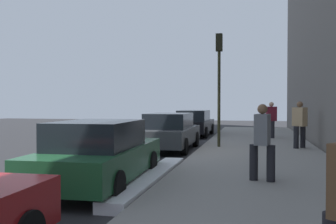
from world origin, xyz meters
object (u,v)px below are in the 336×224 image
pedestrian_grey_coat (262,140)px  pedestrian_tan_coat (300,123)px  traffic_light_pole (219,71)px  pedestrian_burgundy_coat (271,119)px  parked_car_green (100,153)px  parked_car_charcoal (170,132)px  parked_car_black (194,123)px

pedestrian_grey_coat → pedestrian_tan_coat: 6.95m
traffic_light_pole → pedestrian_burgundy_coat: bearing=-26.5°
parked_car_green → pedestrian_tan_coat: (7.48, -5.21, 0.37)m
parked_car_charcoal → pedestrian_tan_coat: bearing=-83.8°
parked_car_charcoal → traffic_light_pole: 3.18m
parked_car_green → traffic_light_pole: bearing=-15.8°
parked_car_black → parked_car_charcoal: bearing=-179.5°
parked_car_green → pedestrian_grey_coat: bearing=-78.9°
parked_car_black → pedestrian_grey_coat: size_ratio=2.73×
pedestrian_burgundy_coat → pedestrian_grey_coat: size_ratio=1.06×
parked_car_charcoal → pedestrian_tan_coat: size_ratio=2.52×
parked_car_charcoal → pedestrian_grey_coat: size_ratio=2.67×
pedestrian_tan_coat → traffic_light_pole: 3.79m
pedestrian_burgundy_coat → parked_car_green: bearing=159.9°
parked_car_green → parked_car_black: size_ratio=0.98×
parked_car_green → pedestrian_tan_coat: 9.13m
traffic_light_pole → parked_car_green: bearing=164.2°
parked_car_black → pedestrian_grey_coat: 13.54m
parked_car_green → pedestrian_burgundy_coat: bearing=-20.1°
pedestrian_burgundy_coat → pedestrian_tan_coat: (-4.35, -0.88, 0.00)m
parked_car_black → pedestrian_tan_coat: size_ratio=2.58×
parked_car_green → parked_car_charcoal: size_ratio=1.01×
parked_car_green → pedestrian_burgundy_coat: 12.61m
parked_car_black → pedestrian_burgundy_coat: (-1.94, -4.29, 0.37)m
pedestrian_burgundy_coat → pedestrian_tan_coat: 4.44m
traffic_light_pole → parked_car_charcoal: bearing=100.2°
pedestrian_tan_coat → traffic_light_pole: bearing=93.7°
parked_car_black → pedestrian_tan_coat: bearing=-140.5°
pedestrian_burgundy_coat → parked_car_black: bearing=65.7°
parked_car_black → traffic_light_pole: 7.24m
pedestrian_burgundy_coat → traffic_light_pole: size_ratio=0.40×
parked_car_charcoal → pedestrian_grey_coat: bearing=-150.4°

